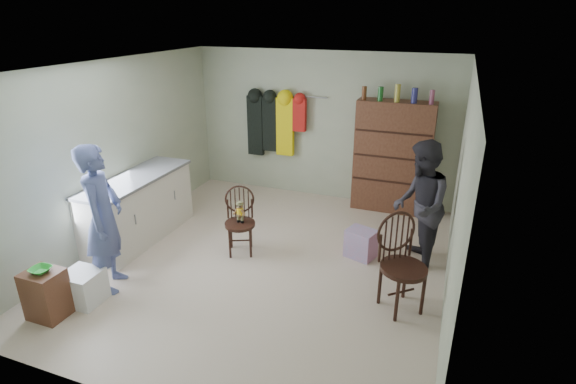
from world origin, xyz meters
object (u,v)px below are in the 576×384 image
at_px(counter, 139,208).
at_px(chair_front, 240,217).
at_px(dresser, 392,157).
at_px(chair_far, 401,259).

height_order(counter, chair_front, counter).
bearing_deg(dresser, counter, -144.31).
relative_size(counter, chair_far, 1.69).
bearing_deg(chair_front, counter, 161.84).
bearing_deg(chair_far, chair_front, 125.65).
relative_size(chair_far, dresser, 0.53).
distance_m(counter, dresser, 3.96).
height_order(chair_front, dresser, dresser).
xyz_separation_m(counter, dresser, (3.20, 2.30, 0.44)).
xyz_separation_m(chair_front, dresser, (1.67, 2.14, 0.40)).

